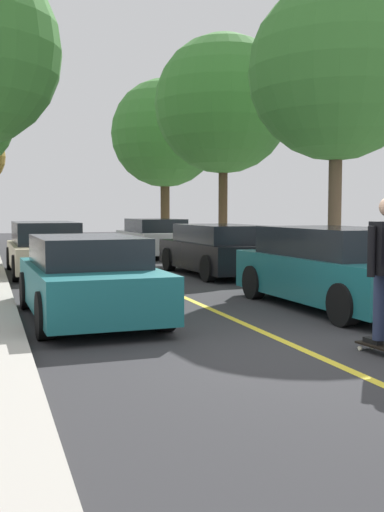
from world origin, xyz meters
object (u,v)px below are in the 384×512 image
(parked_car_right_near, at_px, (219,249))
(street_tree_right_nearest, at_px, (337,71))
(parked_car_left_near, at_px, (45,248))
(street_tree_right_far, at_px, (165,134))
(parked_car_left_nearest, at_px, (88,278))
(parked_car_right_far, at_px, (154,238))
(parked_car_right_nearest, at_px, (337,268))
(street_tree_right_near, at_px, (223,105))

(parked_car_right_near, relative_size, street_tree_right_nearest, 0.65)
(parked_car_left_near, height_order, street_tree_right_nearest, street_tree_right_nearest)
(parked_car_left_near, xyz_separation_m, street_tree_right_far, (6.19, 10.04, 4.40))
(parked_car_left_nearest, height_order, street_tree_right_nearest, street_tree_right_nearest)
(parked_car_right_near, distance_m, street_tree_right_far, 12.72)
(parked_car_right_near, relative_size, parked_car_right_far, 1.05)
(parked_car_right_near, bearing_deg, parked_car_right_far, 90.01)
(parked_car_right_nearest, xyz_separation_m, street_tree_right_near, (1.92, 10.36, 4.53))
(street_tree_right_nearest, distance_m, street_tree_right_near, 7.11)
(street_tree_right_near, bearing_deg, parked_car_left_near, -154.90)
(parked_car_left_near, xyz_separation_m, parked_car_right_far, (4.27, 4.79, -0.00))
(parked_car_left_nearest, xyz_separation_m, street_tree_right_near, (6.19, 10.08, 4.59))
(parked_car_right_nearest, relative_size, street_tree_right_near, 0.60)
(street_tree_right_nearest, bearing_deg, street_tree_right_far, 90.00)
(parked_car_left_nearest, bearing_deg, parked_car_left_near, 90.00)
(parked_car_left_nearest, distance_m, parked_car_right_far, 12.71)
(parked_car_left_near, xyz_separation_m, parked_car_right_nearest, (4.27, -7.46, 0.01))
(parked_car_right_near, xyz_separation_m, street_tree_right_far, (1.92, 11.77, 4.42))
(parked_car_left_nearest, relative_size, parked_car_right_far, 0.98)
(parked_car_left_near, bearing_deg, parked_car_right_far, 48.31)
(parked_car_right_far, relative_size, street_tree_right_nearest, 0.62)
(parked_car_right_nearest, relative_size, street_tree_right_nearest, 0.66)
(street_tree_right_far, bearing_deg, parked_car_right_far, -110.11)
(parked_car_right_near, distance_m, street_tree_right_near, 6.78)
(parked_car_right_near, height_order, parked_car_right_far, parked_car_right_far)
(parked_car_right_near, height_order, street_tree_right_far, street_tree_right_far)
(parked_car_left_nearest, relative_size, street_tree_right_nearest, 0.60)
(parked_car_left_near, relative_size, parked_car_right_near, 1.04)
(parked_car_left_near, relative_size, street_tree_right_far, 0.62)
(parked_car_right_nearest, relative_size, parked_car_right_near, 1.01)
(parked_car_right_near, relative_size, street_tree_right_far, 0.59)
(parked_car_left_nearest, bearing_deg, parked_car_right_nearest, -3.79)
(parked_car_left_near, relative_size, street_tree_right_near, 0.61)
(street_tree_right_nearest, height_order, street_tree_right_far, street_tree_right_far)
(parked_car_left_nearest, distance_m, street_tree_right_far, 18.83)
(parked_car_right_nearest, bearing_deg, street_tree_right_near, 79.48)
(parked_car_right_nearest, xyz_separation_m, parked_car_right_near, (0.00, 5.73, -0.03))
(parked_car_right_far, xyz_separation_m, street_tree_right_nearest, (1.92, -8.99, 4.16))
(parked_car_left_near, height_order, parked_car_right_nearest, parked_car_right_nearest)
(parked_car_left_nearest, bearing_deg, street_tree_right_far, 70.22)
(street_tree_right_nearest, height_order, street_tree_right_near, street_tree_right_near)
(parked_car_left_nearest, xyz_separation_m, parked_car_right_far, (4.27, 11.97, 0.05))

